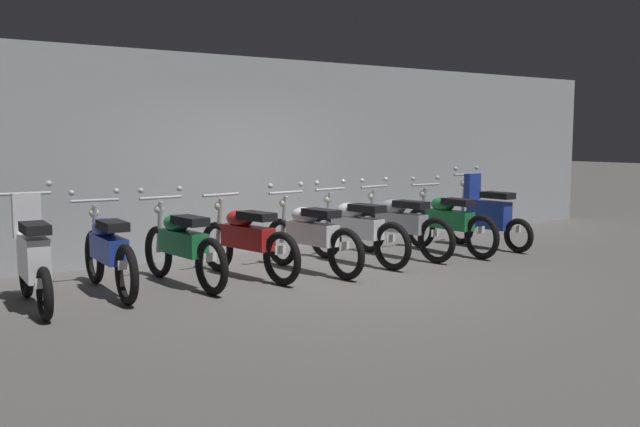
# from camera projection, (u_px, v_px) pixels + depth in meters

# --- Properties ---
(ground_plane) EXTENTS (80.00, 80.00, 0.00)m
(ground_plane) POSITION_uv_depth(u_px,v_px,m) (337.00, 279.00, 8.80)
(ground_plane) COLOR #565451
(back_wall) EXTENTS (16.00, 0.30, 2.96)m
(back_wall) POSITION_uv_depth(u_px,v_px,m) (237.00, 156.00, 10.75)
(back_wall) COLOR #9EA0A3
(back_wall) RESTS_ON ground
(motorbike_slot_0) EXTENTS (0.59, 1.68, 1.29)m
(motorbike_slot_0) POSITION_uv_depth(u_px,v_px,m) (33.00, 257.00, 7.27)
(motorbike_slot_0) COLOR black
(motorbike_slot_0) RESTS_ON ground
(motorbike_slot_1) EXTENTS (0.59, 1.95, 1.15)m
(motorbike_slot_1) POSITION_uv_depth(u_px,v_px,m) (108.00, 250.00, 7.96)
(motorbike_slot_1) COLOR black
(motorbike_slot_1) RESTS_ON ground
(motorbike_slot_2) EXTENTS (0.59, 1.95, 1.15)m
(motorbike_slot_2) POSITION_uv_depth(u_px,v_px,m) (182.00, 244.00, 8.39)
(motorbike_slot_2) COLOR black
(motorbike_slot_2) RESTS_ON ground
(motorbike_slot_3) EXTENTS (0.57, 1.94, 1.03)m
(motorbike_slot_3) POSITION_uv_depth(u_px,v_px,m) (246.00, 239.00, 8.86)
(motorbike_slot_3) COLOR black
(motorbike_slot_3) RESTS_ON ground
(motorbike_slot_4) EXTENTS (0.59, 1.95, 1.15)m
(motorbike_slot_4) POSITION_uv_depth(u_px,v_px,m) (311.00, 235.00, 9.22)
(motorbike_slot_4) COLOR black
(motorbike_slot_4) RESTS_ON ground
(motorbike_slot_5) EXTENTS (0.59, 1.94, 1.15)m
(motorbike_slot_5) POSITION_uv_depth(u_px,v_px,m) (356.00, 229.00, 9.83)
(motorbike_slot_5) COLOR black
(motorbike_slot_5) RESTS_ON ground
(motorbike_slot_6) EXTENTS (0.58, 1.94, 1.15)m
(motorbike_slot_6) POSITION_uv_depth(u_px,v_px,m) (400.00, 224.00, 10.37)
(motorbike_slot_6) COLOR black
(motorbike_slot_6) RESTS_ON ground
(motorbike_slot_7) EXTENTS (0.59, 1.95, 1.15)m
(motorbike_slot_7) POSITION_uv_depth(u_px,v_px,m) (448.00, 221.00, 10.75)
(motorbike_slot_7) COLOR black
(motorbike_slot_7) RESTS_ON ground
(motorbike_slot_8) EXTENTS (0.59, 1.68, 1.29)m
(motorbike_slot_8) POSITION_uv_depth(u_px,v_px,m) (487.00, 215.00, 11.24)
(motorbike_slot_8) COLOR black
(motorbike_slot_8) RESTS_ON ground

